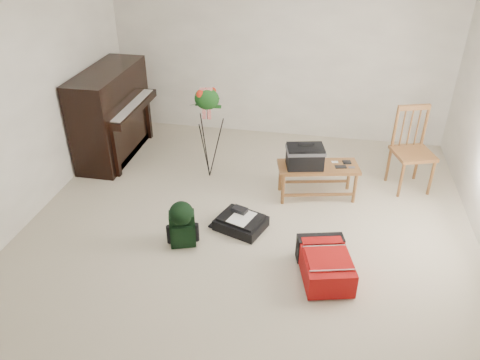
% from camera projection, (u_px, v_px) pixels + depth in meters
% --- Properties ---
extents(floor, '(5.00, 5.50, 0.01)m').
position_uv_depth(floor, '(245.00, 237.00, 5.15)').
color(floor, beige).
rests_on(floor, ground).
extents(wall_back, '(5.00, 0.04, 2.50)m').
position_uv_depth(wall_back, '(279.00, 55.00, 6.82)').
color(wall_back, white).
rests_on(wall_back, floor).
extents(wall_left, '(0.04, 5.50, 2.50)m').
position_uv_depth(wall_left, '(12.00, 115.00, 4.91)').
color(wall_left, white).
rests_on(wall_left, floor).
extents(piano, '(0.71, 1.50, 1.25)m').
position_uv_depth(piano, '(112.00, 115.00, 6.54)').
color(piano, black).
rests_on(piano, floor).
extents(bench, '(1.03, 0.59, 0.75)m').
position_uv_depth(bench, '(309.00, 159.00, 5.61)').
color(bench, brown).
rests_on(bench, floor).
extents(dining_chair, '(0.58, 0.58, 1.06)m').
position_uv_depth(dining_chair, '(413.00, 150.00, 5.81)').
color(dining_chair, brown).
rests_on(dining_chair, floor).
extents(red_suitcase, '(0.60, 0.77, 0.29)m').
position_uv_depth(red_suitcase, '(325.00, 261.00, 4.58)').
color(red_suitcase, '#AE0714').
rests_on(red_suitcase, floor).
extents(black_duffel, '(0.62, 0.56, 0.22)m').
position_uv_depth(black_duffel, '(241.00, 222.00, 5.26)').
color(black_duffel, black).
rests_on(black_duffel, floor).
extents(green_backpack, '(0.30, 0.28, 0.53)m').
position_uv_depth(green_backpack, '(182.00, 222.00, 4.90)').
color(green_backpack, black).
rests_on(green_backpack, floor).
extents(flower_stand, '(0.47, 0.47, 1.27)m').
position_uv_depth(flower_stand, '(208.00, 134.00, 5.98)').
color(flower_stand, black).
rests_on(flower_stand, floor).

